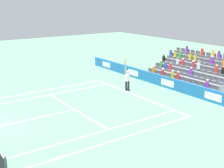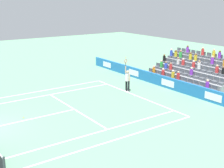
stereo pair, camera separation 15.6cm
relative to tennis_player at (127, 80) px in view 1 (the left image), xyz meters
The scene contains 12 objects.
line_baseline 1.64m from the tennis_player, behind, with size 10.97×0.10×0.01m, color white.
line_service 5.85m from the tennis_player, 103.06° to the left, with size 8.23×0.10×0.01m, color white.
line_centre_service 8.97m from the tennis_player, 98.40° to the left, with size 0.10×6.40×0.01m, color white.
line_singles_sideline_left 6.76m from the tennis_player, 65.15° to the left, with size 0.10×11.89×0.01m, color white.
line_singles_sideline_right 8.20m from the tennis_player, 131.74° to the left, with size 0.10×11.89×0.01m, color white.
line_doubles_sideline_left 7.44m from the tennis_player, 55.44° to the left, with size 0.10×11.89×0.01m, color white.
line_doubles_sideline_right 9.16m from the tennis_player, 138.18° to the left, with size 0.10×11.89×0.01m, color white.
line_centre_mark 1.65m from the tennis_player, behind, with size 0.10×0.20×0.01m, color white.
sponsor_barrier 3.69m from the tennis_player, 110.89° to the right, with size 23.14×0.22×0.97m.
tennis_player is the anchor object (origin of this frame).
stadium_stand 7.09m from the tennis_player, 100.46° to the right, with size 8.06×4.75×3.05m.
loose_tennis_ball 9.15m from the tennis_player, 95.50° to the left, with size 0.07×0.07×0.07m, color #D1E533.
Camera 1 is at (-17.67, 2.88, 7.33)m, focal length 48.85 mm.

